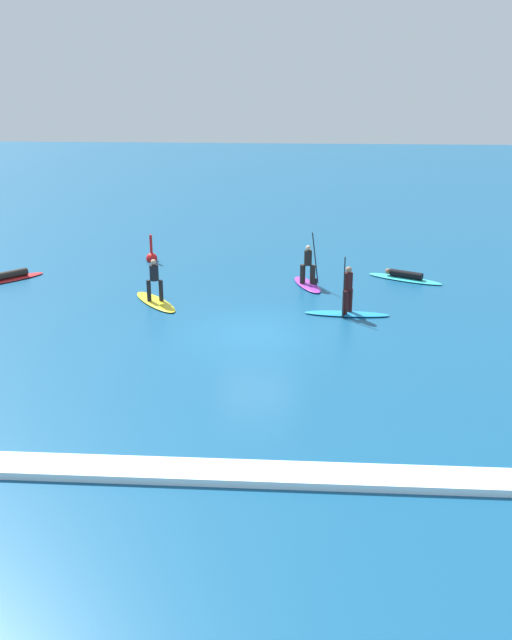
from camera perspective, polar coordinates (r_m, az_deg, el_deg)
The scene contains 8 objects.
ground_plane at distance 24.18m, azimuth -0.00°, elevation -1.11°, with size 120.00×120.00×0.00m, color navy.
surfer_on_purple_board at distance 29.37m, azimuth 4.13°, elevation 3.49°, with size 1.50×2.52×2.25m.
surfer_on_red_board at distance 31.87m, azimuth -18.94°, elevation 3.26°, with size 2.51×2.57×0.40m.
surfer_on_teal_board at distance 30.84m, azimuth 11.75°, elevation 3.38°, with size 3.18×2.12×0.40m.
surfer_on_blue_board at distance 26.04m, azimuth 7.27°, elevation 1.33°, with size 3.09×0.79×2.21m.
surfer_on_yellow_board at distance 27.43m, azimuth -8.03°, elevation 2.10°, with size 2.37×2.83×1.72m.
marker_buoy at distance 33.41m, azimuth -8.30°, elevation 4.97°, with size 0.52×0.52×1.36m.
wave_crest at distance 16.21m, azimuth -2.02°, elevation -12.07°, with size 14.09×0.90×0.18m, color white.
Camera 1 is at (1.42, -22.54, 8.66)m, focal length 40.23 mm.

